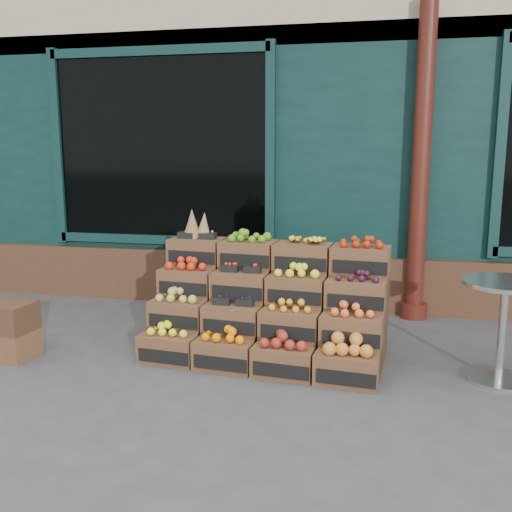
# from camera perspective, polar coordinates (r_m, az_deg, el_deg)

# --- Properties ---
(ground) EXTENTS (60.00, 60.00, 0.00)m
(ground) POSITION_cam_1_polar(r_m,az_deg,el_deg) (4.37, 0.67, -12.83)
(ground) COLOR #414144
(ground) RESTS_ON ground
(shop_facade) EXTENTS (12.00, 6.24, 4.80)m
(shop_facade) POSITION_cam_1_polar(r_m,az_deg,el_deg) (9.10, 7.28, 14.74)
(shop_facade) COLOR black
(shop_facade) RESTS_ON ground
(crate_display) EXTENTS (2.02, 1.12, 1.22)m
(crate_display) POSITION_cam_1_polar(r_m,az_deg,el_deg) (4.87, 1.24, -5.63)
(crate_display) COLOR brown
(crate_display) RESTS_ON ground
(spare_crates) EXTENTS (0.51, 0.38, 0.48)m
(spare_crates) POSITION_cam_1_polar(r_m,az_deg,el_deg) (5.28, -23.77, -6.79)
(spare_crates) COLOR brown
(spare_crates) RESTS_ON ground
(bistro_table) EXTENTS (0.62, 0.62, 0.79)m
(bistro_table) POSITION_cam_1_polar(r_m,az_deg,el_deg) (4.66, 23.48, -5.84)
(bistro_table) COLOR #B2B5B9
(bistro_table) RESTS_ON ground
(shopkeeper) EXTENTS (0.77, 0.60, 1.86)m
(shopkeeper) POSITION_cam_1_polar(r_m,az_deg,el_deg) (7.28, -10.28, 4.13)
(shopkeeper) COLOR #1C6322
(shopkeeper) RESTS_ON ground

